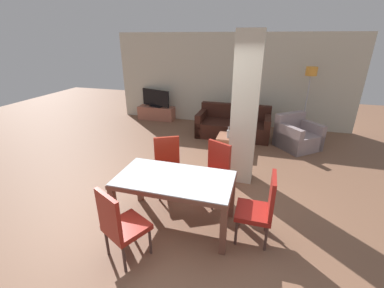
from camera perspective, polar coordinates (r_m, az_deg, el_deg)
name	(u,v)px	position (r m, az deg, el deg)	size (l,w,h in m)	color
ground_plane	(176,222)	(4.03, -3.61, -16.98)	(18.00, 18.00, 0.00)	brown
back_wall	(230,80)	(8.10, 8.38, 13.84)	(7.20, 0.09, 2.70)	beige
divider_pillar	(245,111)	(4.68, 11.68, 7.13)	(0.45, 0.39, 2.70)	beige
dining_table	(175,188)	(3.67, -3.85, -9.64)	(1.63, 0.87, 0.77)	brown
dining_chair_far_left	(168,164)	(4.47, -5.36, -4.51)	(0.62, 0.62, 0.99)	maroon
dining_chair_near_left	(120,223)	(3.29, -15.72, -16.64)	(0.62, 0.62, 0.99)	maroon
dining_chair_far_right	(214,170)	(4.28, 4.95, -5.81)	(0.62, 0.62, 0.99)	maroon
dining_chair_head_right	(261,206)	(3.55, 15.01, -13.24)	(0.46, 0.46, 0.99)	maroon
sofa	(233,126)	(7.22, 9.15, 3.97)	(1.95, 0.93, 0.83)	#341812
armchair	(297,137)	(6.87, 22.27, 1.55)	(1.19, 1.20, 0.82)	gray
coffee_table	(231,143)	(6.23, 8.57, 0.12)	(0.63, 0.57, 0.39)	#A36549
bottle	(228,134)	(6.02, 8.07, 2.32)	(0.07, 0.07, 0.26)	#B2B7BC
tv_stand	(156,113)	(8.71, -7.90, 6.84)	(1.20, 0.40, 0.43)	#A7604C
tv_screen	(156,98)	(8.59, -8.07, 9.98)	(1.04, 0.37, 0.56)	black
floor_lamp	(310,79)	(7.52, 24.78, 12.97)	(0.29, 0.29, 1.87)	#B7B7BC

